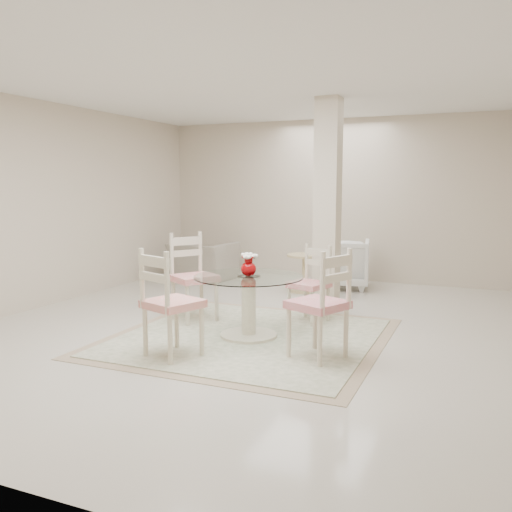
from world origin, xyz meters
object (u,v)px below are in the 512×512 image
at_px(dining_table, 249,307).
at_px(side_table, 305,274).
at_px(dining_chair_west, 191,270).
at_px(dining_chair_south, 166,296).
at_px(dining_chair_north, 312,278).
at_px(recliner_taupe, 203,261).
at_px(column, 327,205).
at_px(dining_chair_east, 324,296).
at_px(red_vase, 249,265).
at_px(armchair_white, 342,263).

distance_m(dining_table, side_table, 2.67).
xyz_separation_m(dining_chair_west, dining_chair_south, (0.52, -1.37, -0.01)).
xyz_separation_m(dining_chair_north, recliner_taupe, (-2.54, 2.00, -0.21)).
distance_m(column, dining_chair_south, 2.83).
bearing_deg(dining_chair_east, dining_chair_west, -90.79).
bearing_deg(dining_table, dining_chair_east, -24.07).
height_order(column, red_vase, column).
xyz_separation_m(dining_chair_north, side_table, (-0.65, 1.73, -0.27)).
relative_size(column, dining_chair_east, 2.36).
bearing_deg(recliner_taupe, side_table, 177.76).
xyz_separation_m(column, recliner_taupe, (-2.50, 1.26, -1.03)).
bearing_deg(dining_chair_west, dining_chair_north, -35.74).
xyz_separation_m(dining_chair_east, dining_chair_north, (-0.53, 1.35, -0.08)).
xyz_separation_m(red_vase, armchair_white, (0.21, 3.18, -0.40)).
relative_size(dining_table, dining_chair_west, 1.00).
bearing_deg(dining_chair_north, dining_chair_west, -141.30).
xyz_separation_m(red_vase, dining_chair_east, (0.93, -0.42, -0.18)).
height_order(dining_chair_east, side_table, dining_chair_east).
distance_m(dining_chair_north, dining_chair_west, 1.43).
relative_size(dining_chair_east, dining_chair_north, 1.15).
bearing_deg(recliner_taupe, dining_chair_west, 121.72).
height_order(dining_chair_north, dining_chair_south, dining_chair_south).
height_order(dining_table, armchair_white, armchair_white).
bearing_deg(dining_chair_north, dining_chair_south, -95.53).
height_order(column, dining_chair_north, column).
bearing_deg(column, red_vase, -102.49).
distance_m(dining_table, dining_chair_east, 1.06).
bearing_deg(red_vase, column, 77.51).
xyz_separation_m(dining_chair_west, armchair_white, (1.14, 2.75, -0.22)).
relative_size(dining_chair_east, recliner_taupe, 1.17).
relative_size(column, dining_chair_west, 2.35).
distance_m(red_vase, dining_chair_south, 1.04).
xyz_separation_m(column, red_vase, (-0.37, -1.68, -0.57)).
distance_m(dining_chair_east, armchair_white, 3.67).
relative_size(dining_chair_north, side_table, 1.78).
bearing_deg(dining_chair_south, side_table, -72.76).
distance_m(dining_chair_south, armchair_white, 4.16).
bearing_deg(dining_table, recliner_taupe, 126.00).
bearing_deg(dining_chair_east, armchair_white, -144.92).
relative_size(column, red_vase, 10.91).
height_order(armchair_white, side_table, armchair_white).
height_order(column, recliner_taupe, column).
bearing_deg(dining_chair_west, armchair_white, 11.30).
height_order(dining_table, dining_chair_south, dining_chair_south).
height_order(column, armchair_white, column).
bearing_deg(armchair_white, dining_chair_east, 90.57).
bearing_deg(recliner_taupe, column, 159.43).
relative_size(dining_chair_east, dining_chair_west, 1.00).
relative_size(red_vase, dining_chair_east, 0.22).
xyz_separation_m(recliner_taupe, side_table, (1.89, -0.28, -0.06)).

